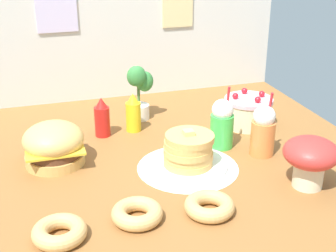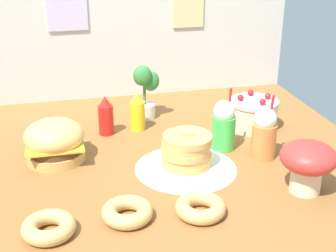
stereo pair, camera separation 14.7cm
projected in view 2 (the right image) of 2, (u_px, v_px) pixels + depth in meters
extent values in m
cube|color=brown|center=(161.00, 169.00, 2.26)|extent=(2.16, 2.11, 0.02)
cube|color=beige|center=(125.00, 21.00, 3.00)|extent=(2.16, 0.03, 0.99)
cube|color=silver|center=(67.00, 10.00, 2.87)|extent=(0.24, 0.01, 0.25)
cube|color=beige|center=(188.00, 10.00, 3.04)|extent=(0.20, 0.01, 0.22)
cylinder|color=white|center=(186.00, 168.00, 2.24)|extent=(0.48, 0.48, 0.00)
cylinder|color=#DBA859|center=(56.00, 155.00, 2.32)|extent=(0.28, 0.28, 0.05)
cylinder|color=#59331E|center=(55.00, 147.00, 2.30)|extent=(0.26, 0.26, 0.04)
cube|color=yellow|center=(55.00, 142.00, 2.29)|extent=(0.27, 0.27, 0.01)
ellipsoid|color=#E5B260|center=(54.00, 136.00, 2.28)|extent=(0.29, 0.29, 0.16)
cylinder|color=white|center=(186.00, 166.00, 2.24)|extent=(0.37, 0.37, 0.02)
cylinder|color=#E0AD5B|center=(186.00, 162.00, 2.23)|extent=(0.23, 0.23, 0.03)
cylinder|color=#E0AD5B|center=(186.00, 155.00, 2.22)|extent=(0.23, 0.23, 0.03)
cylinder|color=#E0AD5B|center=(186.00, 151.00, 2.20)|extent=(0.23, 0.23, 0.03)
cylinder|color=#E0AD5B|center=(186.00, 144.00, 2.19)|extent=(0.23, 0.23, 0.03)
cylinder|color=#E0AD5B|center=(188.00, 138.00, 2.18)|extent=(0.23, 0.23, 0.03)
cube|color=#F7E072|center=(186.00, 133.00, 2.17)|extent=(0.05, 0.05, 0.02)
cylinder|color=beige|center=(253.00, 116.00, 2.66)|extent=(0.26, 0.26, 0.14)
cylinder|color=#F2B2C6|center=(254.00, 102.00, 2.63)|extent=(0.27, 0.27, 0.02)
sphere|color=red|center=(268.00, 96.00, 2.63)|extent=(0.03, 0.03, 0.03)
sphere|color=red|center=(251.00, 93.00, 2.69)|extent=(0.03, 0.03, 0.03)
sphere|color=red|center=(241.00, 98.00, 2.61)|extent=(0.03, 0.03, 0.03)
sphere|color=red|center=(263.00, 102.00, 2.55)|extent=(0.03, 0.03, 0.03)
cylinder|color=red|center=(106.00, 120.00, 2.58)|extent=(0.08, 0.08, 0.16)
cone|color=red|center=(105.00, 101.00, 2.53)|extent=(0.07, 0.07, 0.05)
cylinder|color=yellow|center=(137.00, 116.00, 2.63)|extent=(0.08, 0.08, 0.16)
cone|color=yellow|center=(137.00, 97.00, 2.59)|extent=(0.07, 0.07, 0.05)
cylinder|color=green|center=(223.00, 133.00, 2.41)|extent=(0.12, 0.12, 0.17)
sphere|color=white|center=(224.00, 111.00, 2.36)|extent=(0.11, 0.11, 0.11)
cylinder|color=red|center=(229.00, 104.00, 2.35)|extent=(0.01, 0.04, 0.17)
cylinder|color=orange|center=(264.00, 141.00, 2.32)|extent=(0.12, 0.12, 0.17)
sphere|color=white|center=(266.00, 119.00, 2.27)|extent=(0.11, 0.11, 0.11)
cylinder|color=red|center=(271.00, 111.00, 2.26)|extent=(0.01, 0.04, 0.17)
torus|color=tan|center=(49.00, 227.00, 1.76)|extent=(0.20, 0.20, 0.06)
torus|color=pink|center=(49.00, 226.00, 1.76)|extent=(0.19, 0.19, 0.05)
torus|color=tan|center=(127.00, 212.00, 1.85)|extent=(0.20, 0.20, 0.06)
torus|color=#F2E5C6|center=(127.00, 211.00, 1.85)|extent=(0.19, 0.19, 0.05)
torus|color=tan|center=(201.00, 208.00, 1.88)|extent=(0.20, 0.20, 0.06)
torus|color=#D89ED8|center=(201.00, 207.00, 1.88)|extent=(0.19, 0.19, 0.05)
cylinder|color=white|center=(145.00, 111.00, 2.80)|extent=(0.12, 0.12, 0.09)
cylinder|color=#4C7238|center=(144.00, 92.00, 2.75)|extent=(0.02, 0.02, 0.15)
ellipsoid|color=#38843D|center=(151.00, 81.00, 2.73)|extent=(0.10, 0.07, 0.12)
ellipsoid|color=#38843D|center=(142.00, 76.00, 2.75)|extent=(0.10, 0.07, 0.12)
ellipsoid|color=#38843D|center=(143.00, 76.00, 2.68)|extent=(0.10, 0.07, 0.12)
cylinder|color=beige|center=(305.00, 180.00, 2.03)|extent=(0.13, 0.13, 0.11)
ellipsoid|color=red|center=(308.00, 157.00, 1.99)|extent=(0.24, 0.24, 0.13)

